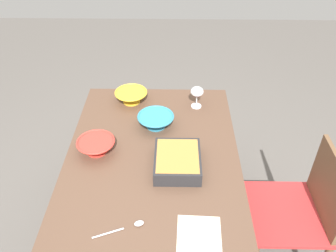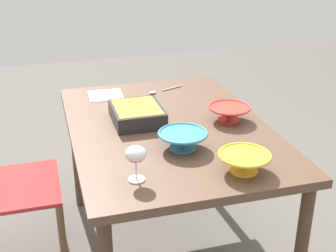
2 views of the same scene
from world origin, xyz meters
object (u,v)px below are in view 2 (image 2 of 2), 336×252
Objects in this scene: mixing_bowl at (244,161)px; napkin at (106,95)px; casserole_dish at (137,113)px; dining_table at (168,140)px; small_bowl at (229,112)px; chair at (0,184)px; wine_glass at (136,156)px; serving_bowl at (183,139)px; serving_spoon at (159,91)px.

mixing_bowl is 1.10m from napkin.
mixing_bowl is at bearing 26.56° from casserole_dish.
dining_table is 6.32× the size of mixing_bowl.
small_bowl is (0.02, 0.31, 0.12)m from dining_table.
wine_glass is (0.61, 0.57, 0.39)m from chair.
wine_glass is at bearing -29.11° from dining_table.
small_bowl is (0.11, 0.45, -0.00)m from casserole_dish.
mixing_bowl is at bearing 83.60° from wine_glass.
wine_glass reaches higher than chair.
casserole_dish is 0.68m from mixing_bowl.
wine_glass is at bearing -12.63° from casserole_dish.
casserole_dish is 1.36× the size of small_bowl.
serving_bowl is at bearing 20.49° from casserole_dish.
serving_spoon is (-0.39, 0.22, -0.04)m from casserole_dish.
casserole_dish is at bearing -153.44° from mixing_bowl.
serving_bowl is at bearing -53.54° from small_bowl.
casserole_dish is 0.46m from small_bowl.
chair reaches higher than serving_spoon.
napkin is at bearing -163.70° from serving_bowl.
small_bowl is at bearing 75.92° from casserole_dish.
wine_glass is 0.76× the size of napkin.
casserole_dish is at bearing -104.08° from small_bowl.
chair is 3.93× the size of serving_bowl.
dining_table is 0.56m from mixing_bowl.
small_bowl is 0.55m from serving_spoon.
mixing_bowl is at bearing -16.08° from small_bowl.
chair is 1.01m from serving_spoon.
wine_glass reaches higher than serving_bowl.
mixing_bowl is (0.61, 0.30, 0.00)m from casserole_dish.
wine_glass is at bearing -51.96° from small_bowl.
serving_bowl reaches higher than serving_spoon.
dining_table is 6.02× the size of serving_spoon.
mixing_bowl is at bearing 17.89° from dining_table.
napkin is (-0.76, -0.22, -0.04)m from serving_bowl.
chair reaches higher than serving_bowl.
serving_bowl reaches higher than napkin.
chair is at bearing -98.04° from small_bowl.
casserole_dish is 0.43m from napkin.
napkin is (-0.03, -0.31, -0.01)m from serving_spoon.
casserole_dish is 0.37m from serving_bowl.
casserole_dish is at bearing 167.37° from wine_glass.
mixing_bowl reaches higher than napkin.
serving_bowl is at bearing -6.69° from serving_spoon.
dining_table is 1.56× the size of chair.
casserole_dish reaches higher than dining_table.
wine_glass reaches higher than small_bowl.
casserole_dish is (-0.09, -0.14, 0.12)m from dining_table.
mixing_bowl is (0.05, 0.43, -0.06)m from wine_glass.
small_bowl reaches higher than serving_spoon.
wine_glass is 0.58m from casserole_dish.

